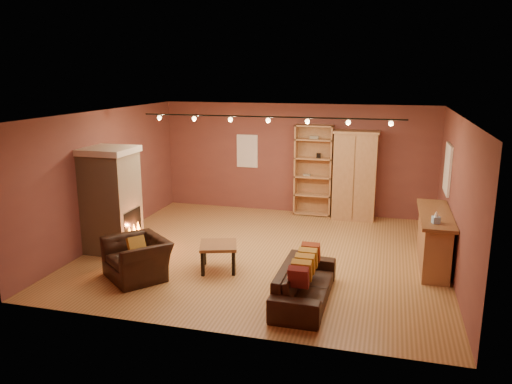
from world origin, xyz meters
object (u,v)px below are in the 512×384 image
(loveseat, at_px, (305,277))
(coffee_table, at_px, (218,248))
(bookcase, at_px, (314,169))
(fireplace, at_px, (112,200))
(armchair, at_px, (137,252))
(armoire, at_px, (355,175))
(bar_counter, at_px, (433,239))

(loveseat, xyz_separation_m, coffee_table, (-1.74, 0.84, 0.03))
(bookcase, bearing_deg, fireplace, -133.35)
(armchair, bearing_deg, loveseat, 36.72)
(armoire, relative_size, armchair, 1.71)
(loveseat, distance_m, armchair, 3.01)
(bookcase, bearing_deg, armoire, -8.63)
(bar_counter, bearing_deg, armchair, -158.71)
(bar_counter, height_order, armchair, bar_counter)
(fireplace, xyz_separation_m, armoire, (4.56, 3.57, 0.04))
(fireplace, height_order, loveseat, fireplace)
(fireplace, height_order, coffee_table, fireplace)
(bar_counter, relative_size, armchair, 1.66)
(bookcase, height_order, armoire, bookcase)
(loveseat, bearing_deg, bar_counter, -43.88)
(bar_counter, distance_m, coffee_table, 4.02)
(bookcase, height_order, armchair, bookcase)
(loveseat, bearing_deg, armchair, 87.98)
(bookcase, relative_size, bar_counter, 1.08)
(bar_counter, relative_size, coffee_table, 2.57)
(armoire, bearing_deg, fireplace, -141.94)
(bookcase, relative_size, armchair, 1.78)
(armoire, distance_m, loveseat, 4.94)
(fireplace, xyz_separation_m, armchair, (1.16, -1.17, -0.58))
(fireplace, bearing_deg, armoire, 38.06)
(armoire, xyz_separation_m, coffee_table, (-2.13, -4.04, -0.68))
(armoire, distance_m, coffee_table, 4.62)
(bookcase, relative_size, coffee_table, 2.76)
(armchair, distance_m, coffee_table, 1.45)
(fireplace, height_order, armoire, armoire)
(fireplace, distance_m, bookcase, 5.13)
(armchair, bearing_deg, bar_counter, 60.56)
(bar_counter, xyz_separation_m, coffee_table, (-3.81, -1.28, -0.09))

